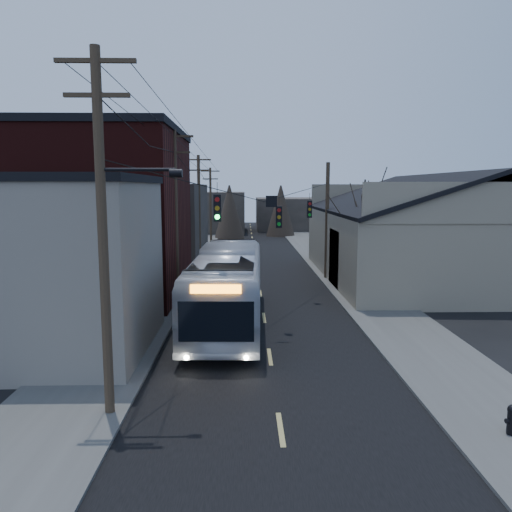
{
  "coord_description": "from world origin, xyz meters",
  "views": [
    {
      "loc": [
        -0.99,
        -11.11,
        6.71
      ],
      "look_at": [
        -0.38,
        15.82,
        3.0
      ],
      "focal_mm": 35.0,
      "sensor_mm": 36.0,
      "label": 1
    }
  ],
  "objects": [
    {
      "name": "bare_tree",
      "position": [
        6.5,
        20.0,
        3.6
      ],
      "size": [
        0.4,
        0.4,
        7.2
      ],
      "primitive_type": "cone",
      "color": "black",
      "rests_on": "ground"
    },
    {
      "name": "fire_hydrant",
      "position": [
        6.18,
        1.38,
        0.56
      ],
      "size": [
        0.39,
        0.28,
        0.83
      ],
      "rotation": [
        0.0,
        0.0,
        0.1
      ],
      "color": "black",
      "rests_on": "sidewalk_right"
    },
    {
      "name": "building_clapboard",
      "position": [
        -9.0,
        9.0,
        3.5
      ],
      "size": [
        8.0,
        8.0,
        7.0
      ],
      "primitive_type": "cube",
      "color": "slate",
      "rests_on": "ground"
    },
    {
      "name": "road_surface",
      "position": [
        0.0,
        30.0,
        0.01
      ],
      "size": [
        9.0,
        110.0,
        0.02
      ],
      "primitive_type": "cube",
      "color": "black",
      "rests_on": "ground"
    },
    {
      "name": "warehouse",
      "position": [
        13.0,
        25.0,
        2.7
      ],
      "size": [
        16.16,
        20.6,
        7.73
      ],
      "color": "gray",
      "rests_on": "ground"
    },
    {
      "name": "building_left_far",
      "position": [
        -9.5,
        36.0,
        3.5
      ],
      "size": [
        9.0,
        14.0,
        7.0
      ],
      "primitive_type": "cube",
      "color": "#312D27",
      "rests_on": "ground"
    },
    {
      "name": "bus",
      "position": [
        -1.83,
        12.95,
        1.88
      ],
      "size": [
        3.55,
        13.57,
        3.76
      ],
      "primitive_type": "imported",
      "rotation": [
        0.0,
        0.0,
        3.11
      ],
      "color": "silver",
      "rests_on": "ground"
    },
    {
      "name": "building_far_right",
      "position": [
        7.0,
        70.0,
        2.5
      ],
      "size": [
        12.0,
        14.0,
        5.0
      ],
      "primitive_type": "cube",
      "color": "#312D27",
      "rests_on": "ground"
    },
    {
      "name": "parked_car",
      "position": [
        -4.3,
        33.89,
        0.7
      ],
      "size": [
        1.98,
        4.41,
        1.41
      ],
      "primitive_type": "imported",
      "rotation": [
        0.0,
        0.0,
        -0.12
      ],
      "color": "#A5A6AC",
      "rests_on": "ground"
    },
    {
      "name": "sidewalk_left",
      "position": [
        -6.5,
        30.0,
        0.06
      ],
      "size": [
        4.0,
        110.0,
        0.12
      ],
      "primitive_type": "cube",
      "color": "#474744",
      "rests_on": "ground"
    },
    {
      "name": "building_far_left",
      "position": [
        -6.0,
        65.0,
        3.0
      ],
      "size": [
        10.0,
        12.0,
        6.0
      ],
      "primitive_type": "cube",
      "color": "#312D27",
      "rests_on": "ground"
    },
    {
      "name": "building_brick",
      "position": [
        -10.0,
        20.0,
        5.0
      ],
      "size": [
        10.0,
        12.0,
        10.0
      ],
      "primitive_type": "cube",
      "color": "black",
      "rests_on": "ground"
    },
    {
      "name": "ground",
      "position": [
        0.0,
        0.0,
        0.0
      ],
      "size": [
        160.0,
        160.0,
        0.0
      ],
      "primitive_type": "plane",
      "color": "black",
      "rests_on": "ground"
    },
    {
      "name": "utility_lines",
      "position": [
        -3.11,
        24.14,
        4.95
      ],
      "size": [
        11.24,
        45.28,
        10.5
      ],
      "color": "#382B1E",
      "rests_on": "ground"
    },
    {
      "name": "sidewalk_right",
      "position": [
        6.5,
        30.0,
        0.06
      ],
      "size": [
        4.0,
        110.0,
        0.12
      ],
      "primitive_type": "cube",
      "color": "#474744",
      "rests_on": "ground"
    }
  ]
}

